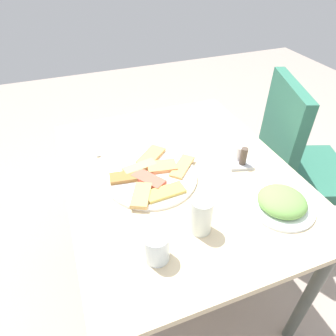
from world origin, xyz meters
TOP-DOWN VIEW (x-y plane):
  - ground_plane at (0.00, 0.00)m, footprint 6.00×6.00m
  - dining_table at (0.00, 0.00)m, footprint 1.02×0.83m
  - dining_chair at (-0.10, 0.68)m, footprint 0.54×0.54m
  - pide_platter at (-0.00, -0.11)m, footprint 0.34×0.36m
  - salad_plate_greens at (0.29, 0.24)m, footprint 0.22×0.22m
  - soda_can at (0.28, -0.05)m, footprint 0.07×0.07m
  - drinking_glass at (0.33, -0.20)m, footprint 0.07×0.07m
  - paper_napkin at (-0.29, -0.25)m, footprint 0.19×0.19m
  - fork at (-0.29, -0.26)m, footprint 0.18×0.02m
  - spoon at (-0.29, -0.23)m, footprint 0.16×0.02m
  - condiment_caddy at (0.04, 0.24)m, footprint 0.11×0.11m

SIDE VIEW (x-z plane):
  - ground_plane at x=0.00m, z-range 0.00..0.00m
  - dining_chair at x=-0.10m, z-range 0.06..0.97m
  - dining_table at x=0.00m, z-range 0.27..0.97m
  - paper_napkin at x=-0.29m, z-range 0.70..0.70m
  - fork at x=-0.29m, z-range 0.70..0.71m
  - spoon at x=-0.29m, z-range 0.70..0.71m
  - pide_platter at x=0.00m, z-range 0.70..0.73m
  - salad_plate_greens at x=0.29m, z-range 0.69..0.76m
  - condiment_caddy at x=0.04m, z-range 0.68..0.77m
  - drinking_glass at x=0.33m, z-range 0.70..0.79m
  - soda_can at x=0.28m, z-range 0.70..0.82m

